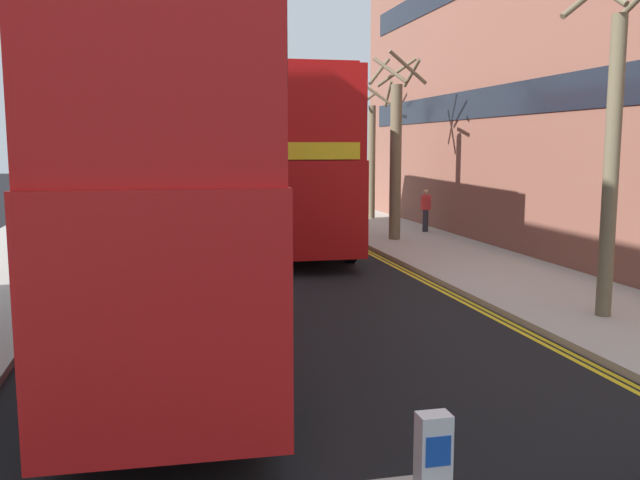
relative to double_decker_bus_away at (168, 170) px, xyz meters
The scene contains 10 objects.
sidewalk_right 10.26m from the double_decker_bus_away, 29.51° to the left, with size 4.00×80.00×0.14m, color #ADA89E.
kerb_line_outer 7.67m from the double_decker_bus_away, 23.76° to the left, with size 0.10×56.00×0.01m, color yellow.
kerb_line_inner 7.54m from the double_decker_bus_away, 24.30° to the left, with size 0.10×56.00×0.01m, color yellow.
double_decker_bus_away is the anchor object (origin of this frame).
double_decker_bus_oncoming 11.69m from the double_decker_bus_away, 69.81° to the left, with size 2.93×10.85×5.64m.
pedestrian_far 16.31m from the double_decker_bus_away, 53.01° to the left, with size 0.34×0.22×1.62m.
street_tree_near 8.22m from the double_decker_bus_away, ahead, with size 1.60×1.68×6.74m.
street_tree_mid 13.70m from the double_decker_bus_away, 54.84° to the left, with size 1.92×1.94×6.42m.
street_tree_far 20.23m from the double_decker_bus_away, 63.06° to the left, with size 1.84×1.63×6.16m.
townhouse_terrace_right 18.25m from the double_decker_bus_away, 29.89° to the left, with size 10.08×28.00×12.76m.
Camera 1 is at (-2.17, -0.52, 3.44)m, focal length 38.56 mm.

